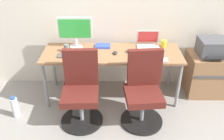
% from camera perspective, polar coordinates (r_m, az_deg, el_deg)
% --- Properties ---
extents(ground_plane, '(5.28, 5.28, 0.00)m').
position_cam_1_polar(ground_plane, '(3.70, 0.00, -5.81)').
color(ground_plane, gray).
extents(back_wall, '(4.40, 0.04, 2.60)m').
position_cam_1_polar(back_wall, '(3.50, 0.04, 15.74)').
color(back_wall, silver).
rests_on(back_wall, ground).
extents(desk, '(1.88, 0.63, 0.71)m').
position_cam_1_polar(desk, '(3.35, 0.00, 3.21)').
color(desk, '#996B47').
rests_on(desk, ground).
extents(office_chair_left, '(0.54, 0.54, 0.94)m').
position_cam_1_polar(office_chair_left, '(3.06, -7.25, -4.98)').
color(office_chair_left, black).
rests_on(office_chair_left, ground).
extents(office_chair_right, '(0.54, 0.54, 0.94)m').
position_cam_1_polar(office_chair_right, '(3.05, 7.31, -5.03)').
color(office_chair_right, black).
rests_on(office_chair_right, ground).
extents(side_cabinet, '(0.58, 0.49, 0.62)m').
position_cam_1_polar(side_cabinet, '(3.88, 21.15, -0.81)').
color(side_cabinet, '#996B47').
rests_on(side_cabinet, ground).
extents(printer, '(0.38, 0.40, 0.24)m').
position_cam_1_polar(printer, '(3.69, 22.37, 4.88)').
color(printer, '#515156').
rests_on(printer, side_cabinet).
extents(water_bottle_on_floor, '(0.09, 0.09, 0.31)m').
position_cam_1_polar(water_bottle_on_floor, '(3.47, -21.63, -8.04)').
color(water_bottle_on_floor, white).
rests_on(water_bottle_on_floor, ground).
extents(desktop_monitor, '(0.48, 0.18, 0.43)m').
position_cam_1_polar(desktop_monitor, '(3.43, -8.60, 9.15)').
color(desktop_monitor, silver).
rests_on(desktop_monitor, desk).
extents(open_laptop, '(0.31, 0.28, 0.22)m').
position_cam_1_polar(open_laptop, '(3.50, 8.43, 6.18)').
color(open_laptop, silver).
rests_on(open_laptop, desk).
extents(keyboard_by_monitor, '(0.34, 0.12, 0.02)m').
position_cam_1_polar(keyboard_by_monitor, '(3.27, -9.52, 3.34)').
color(keyboard_by_monitor, '#515156').
rests_on(keyboard_by_monitor, desk).
extents(keyboard_by_laptop, '(0.34, 0.12, 0.02)m').
position_cam_1_polar(keyboard_by_laptop, '(3.16, 9.81, 2.32)').
color(keyboard_by_laptop, '#B7B7B7').
rests_on(keyboard_by_laptop, desk).
extents(mouse_by_monitor, '(0.06, 0.10, 0.03)m').
position_cam_1_polar(mouse_by_monitor, '(3.34, 3.85, 4.46)').
color(mouse_by_monitor, '#515156').
rests_on(mouse_by_monitor, desk).
extents(mouse_by_laptop, '(0.06, 0.10, 0.03)m').
position_cam_1_polar(mouse_by_laptop, '(3.28, 0.76, 4.04)').
color(mouse_by_laptop, '#2D2D2D').
rests_on(mouse_by_laptop, desk).
extents(coffee_mug, '(0.08, 0.08, 0.09)m').
position_cam_1_polar(coffee_mug, '(3.56, 11.93, 6.06)').
color(coffee_mug, yellow).
rests_on(coffee_mug, desk).
extents(pen_cup, '(0.07, 0.07, 0.10)m').
position_cam_1_polar(pen_cup, '(3.38, -10.53, 5.04)').
color(pen_cup, slate).
rests_on(pen_cup, desk).
extents(notebook, '(0.21, 0.15, 0.03)m').
position_cam_1_polar(notebook, '(3.49, -2.16, 5.63)').
color(notebook, blue).
rests_on(notebook, desk).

